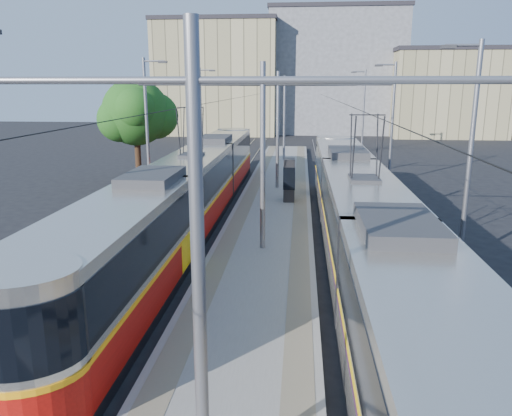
# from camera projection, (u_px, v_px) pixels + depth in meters

# --- Properties ---
(ground) EXTENTS (160.00, 160.00, 0.00)m
(ground) POSITION_uv_depth(u_px,v_px,m) (237.00, 365.00, 11.80)
(ground) COLOR black
(ground) RESTS_ON ground
(platform) EXTENTS (4.00, 50.00, 0.30)m
(platform) POSITION_uv_depth(u_px,v_px,m) (275.00, 200.00, 28.22)
(platform) COLOR gray
(platform) RESTS_ON ground
(tactile_strip_left) EXTENTS (0.70, 50.00, 0.01)m
(tactile_strip_left) POSITION_uv_depth(u_px,v_px,m) (249.00, 197.00, 28.31)
(tactile_strip_left) COLOR gray
(tactile_strip_left) RESTS_ON platform
(tactile_strip_right) EXTENTS (0.70, 50.00, 0.01)m
(tactile_strip_right) POSITION_uv_depth(u_px,v_px,m) (300.00, 198.00, 28.06)
(tactile_strip_right) COLOR gray
(tactile_strip_right) RESTS_ON platform
(rails) EXTENTS (8.71, 70.00, 0.03)m
(rails) POSITION_uv_depth(u_px,v_px,m) (275.00, 203.00, 28.25)
(rails) COLOR gray
(rails) RESTS_ON ground
(tram_left) EXTENTS (2.43, 31.41, 5.50)m
(tram_left) POSITION_uv_depth(u_px,v_px,m) (193.00, 190.00, 23.36)
(tram_left) COLOR black
(tram_left) RESTS_ON ground
(tram_right) EXTENTS (2.43, 31.20, 5.50)m
(tram_right) POSITION_uv_depth(u_px,v_px,m) (362.00, 220.00, 17.47)
(tram_right) COLOR black
(tram_right) RESTS_ON ground
(catenary) EXTENTS (9.20, 70.00, 7.00)m
(catenary) POSITION_uv_depth(u_px,v_px,m) (272.00, 126.00, 24.43)
(catenary) COLOR gray
(catenary) RESTS_ON platform
(street_lamps) EXTENTS (15.18, 38.22, 8.00)m
(street_lamps) POSITION_uv_depth(u_px,v_px,m) (278.00, 123.00, 31.13)
(street_lamps) COLOR gray
(street_lamps) RESTS_ON ground
(shelter) EXTENTS (0.68, 1.07, 2.32)m
(shelter) POSITION_uv_depth(u_px,v_px,m) (289.00, 179.00, 27.18)
(shelter) COLOR black
(shelter) RESTS_ON platform
(tree) EXTENTS (4.79, 4.42, 6.95)m
(tree) POSITION_uv_depth(u_px,v_px,m) (141.00, 113.00, 32.68)
(tree) COLOR #382314
(tree) RESTS_ON ground
(building_left) EXTENTS (16.32, 12.24, 15.04)m
(building_left) POSITION_uv_depth(u_px,v_px,m) (219.00, 78.00, 68.93)
(building_left) COLOR tan
(building_left) RESTS_ON ground
(building_centre) EXTENTS (18.36, 14.28, 16.74)m
(building_centre) POSITION_uv_depth(u_px,v_px,m) (334.00, 72.00, 71.22)
(building_centre) COLOR gray
(building_centre) RESTS_ON ground
(building_right) EXTENTS (14.28, 10.20, 11.16)m
(building_right) POSITION_uv_depth(u_px,v_px,m) (445.00, 93.00, 64.87)
(building_right) COLOR tan
(building_right) RESTS_ON ground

